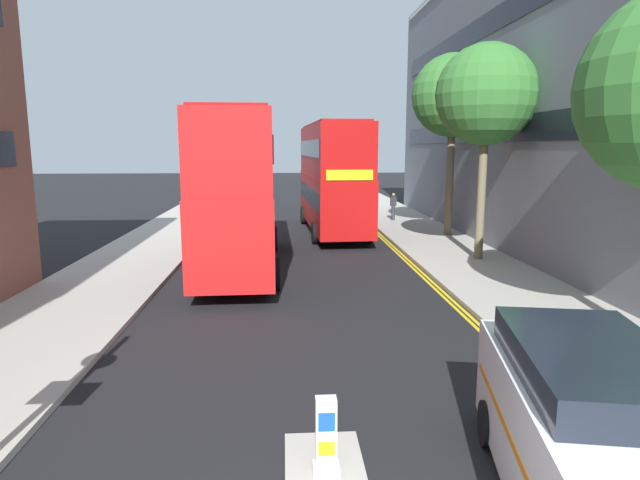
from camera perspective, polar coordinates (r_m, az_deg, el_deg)
The scene contains 13 objects.
sidewalk_right at distance 21.96m, azimuth 14.93°, elevation -2.05°, with size 4.00×80.00×0.14m, color #ADA89E.
sidewalk_left at distance 21.66m, azimuth -19.76°, elevation -2.47°, with size 4.00×80.00×0.14m, color #ADA89E.
kerb_line_outer at distance 19.51m, azimuth 10.93°, elevation -3.57°, with size 0.10×56.00×0.01m, color yellow.
kerb_line_inner at distance 19.47m, azimuth 10.48°, elevation -3.58°, with size 0.10×56.00×0.01m, color yellow.
traffic_island at distance 7.95m, azimuth 0.63°, elevation -23.91°, with size 1.10×2.20×0.10m, color #ADA89E.
keep_left_bollard at distance 7.65m, azimuth 0.64°, elevation -20.44°, with size 0.36×0.28×1.11m.
double_decker_bus_away at distance 19.97m, azimuth -8.58°, elevation 5.60°, with size 2.99×10.86×5.64m.
double_decker_bus_oncoming at distance 28.21m, azimuth 1.33°, elevation 6.91°, with size 3.15×10.90×5.64m.
taxi_minivan at distance 7.52m, azimuth 27.01°, elevation -18.16°, with size 2.77×5.08×2.12m.
pedestrian_far at distance 32.45m, azimuth 7.76°, elevation 3.59°, with size 0.34×0.22×1.62m.
street_tree_near at distance 21.69m, azimuth 17.18°, elevation 14.40°, with size 3.76×3.76×8.13m.
street_tree_far at distance 27.50m, azimuth 13.90°, elevation 14.53°, with size 3.96×3.96×8.74m.
townhouse_terrace_right at distance 29.70m, azimuth 25.11°, elevation 13.44°, with size 10.08×28.00×13.59m.
Camera 1 is at (-0.52, -4.34, 4.47)m, focal length 30.24 mm.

